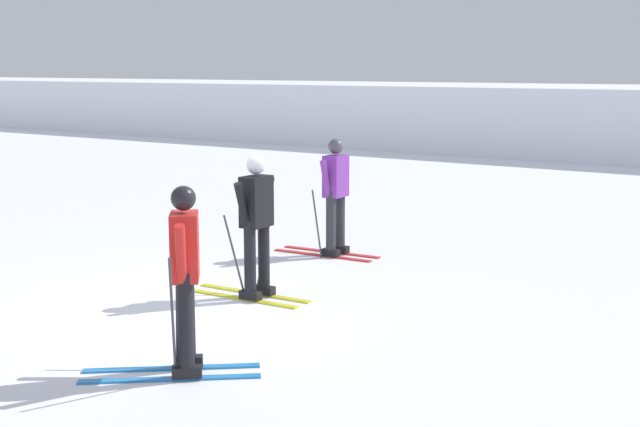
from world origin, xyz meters
name	(u,v)px	position (x,y,z in m)	size (l,w,h in m)	color
ground_plane	(184,309)	(0.00, 0.00, 0.00)	(120.00, 120.00, 0.00)	white
skier_red	(184,275)	(1.52, -1.56, 0.92)	(1.46, 1.32, 1.71)	#237AC6
skier_black	(256,223)	(0.39, 0.84, 0.92)	(1.62, 1.00, 1.71)	gold
skier_purple	(335,194)	(-0.18, 3.37, 0.92)	(1.62, 1.00, 1.71)	red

